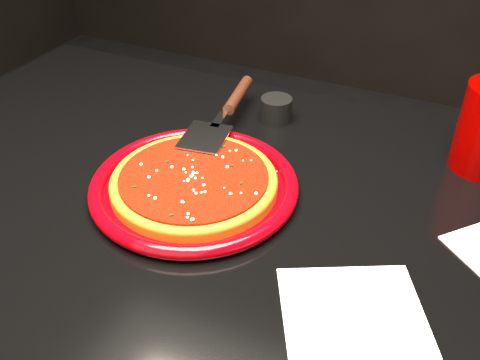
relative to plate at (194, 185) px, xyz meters
name	(u,v)px	position (x,y,z in m)	size (l,w,h in m)	color
plate	(194,185)	(0.00, 0.00, 0.00)	(0.31, 0.31, 0.02)	#7A0107
pizza_crust	(194,184)	(0.00, 0.00, 0.00)	(0.24, 0.24, 0.01)	#915712
pizza_crust_rim	(194,180)	(0.00, 0.00, 0.01)	(0.24, 0.24, 0.02)	#915712
pizza_sauce	(194,178)	(0.00, 0.00, 0.01)	(0.22, 0.22, 0.01)	maroon
parmesan_dusting	(194,174)	(0.00, 0.00, 0.02)	(0.21, 0.21, 0.01)	beige
basil_flecks	(194,175)	(0.00, 0.00, 0.02)	(0.19, 0.19, 0.00)	black
pizza_server	(224,113)	(-0.04, 0.17, 0.03)	(0.08, 0.29, 0.02)	silver
napkin_a	(355,319)	(0.28, -0.13, -0.01)	(0.16, 0.16, 0.00)	white
ramekin	(276,109)	(0.03, 0.25, 0.01)	(0.06, 0.06, 0.04)	black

